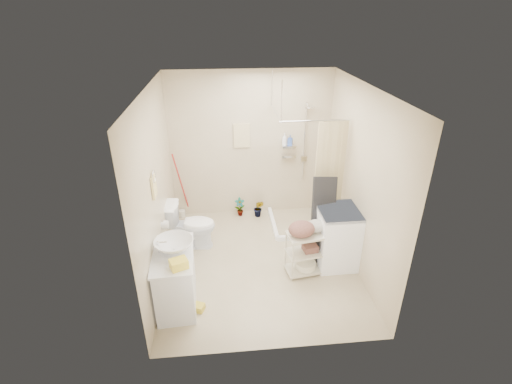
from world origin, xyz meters
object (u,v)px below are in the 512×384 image
Objects in this scene: vanity at (176,279)px; laundry_rack at (307,249)px; toilet at (191,225)px; washing_machine at (338,237)px.

vanity is 1.86m from laundry_rack.
washing_machine is (2.18, -0.65, 0.06)m from toilet.
toilet is at bearing 81.63° from vanity.
vanity is at bearing -179.60° from toilet.
washing_machine reaches higher than laundry_rack.
vanity is at bearing -164.82° from washing_machine.
laundry_rack reaches higher than toilet.
washing_machine is at bearing 12.77° from vanity.
toilet is at bearing 144.39° from laundry_rack.
vanity is 2.39m from washing_machine.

